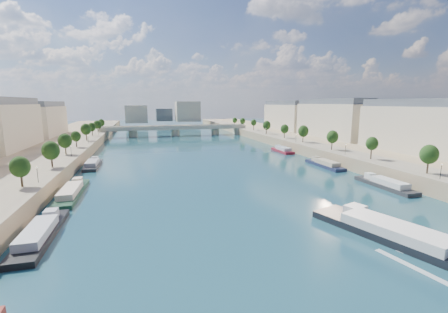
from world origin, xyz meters
TOP-DOWN VIEW (x-y plane):
  - ground at (0.00, 100.00)m, footprint 700.00×700.00m
  - quay_left at (-72.00, 100.00)m, footprint 44.00×520.00m
  - quay_right at (72.00, 100.00)m, footprint 44.00×520.00m
  - pave_left at (-57.00, 100.00)m, footprint 14.00×520.00m
  - pave_right at (57.00, 100.00)m, footprint 14.00×520.00m
  - trees_left at (-55.00, 102.00)m, footprint 4.80×268.80m
  - trees_right at (55.00, 110.00)m, footprint 4.80×268.80m
  - lamps_left at (-52.50, 90.00)m, footprint 0.36×200.36m
  - lamps_right at (52.50, 105.00)m, footprint 0.36×200.36m
  - buildings_right at (85.00, 112.00)m, footprint 16.00×226.00m
  - skyline at (3.19, 319.52)m, footprint 79.00×42.00m
  - bridge at (0.00, 219.85)m, footprint 112.00×12.00m
  - tour_barge at (18.95, 28.06)m, footprint 16.45×29.81m
  - moored_barges_left at (-45.50, 45.61)m, footprint 5.00×153.42m
  - moored_barges_right at (45.50, 49.96)m, footprint 5.00×161.72m

SIDE VIEW (x-z plane):
  - ground at x=0.00m, z-range 0.00..0.00m
  - moored_barges_left at x=-45.50m, z-range -0.96..2.64m
  - moored_barges_right at x=45.50m, z-range -0.96..2.64m
  - tour_barge at x=18.95m, z-range -0.85..3.04m
  - quay_left at x=-72.00m, z-range 0.00..5.00m
  - quay_right at x=72.00m, z-range 0.00..5.00m
  - pave_left at x=-57.00m, z-range 5.00..5.10m
  - pave_right at x=57.00m, z-range 5.00..5.10m
  - bridge at x=0.00m, z-range 1.01..9.16m
  - lamps_left at x=-52.50m, z-range 5.64..9.92m
  - lamps_right at x=52.50m, z-range 5.64..9.92m
  - trees_left at x=-55.00m, z-range 6.35..14.61m
  - trees_right at x=55.00m, z-range 6.35..14.61m
  - skyline at x=3.19m, z-range 3.66..25.66m
  - buildings_right at x=85.00m, z-range 4.85..28.05m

